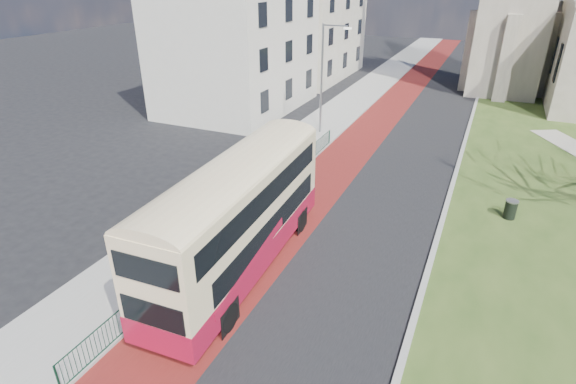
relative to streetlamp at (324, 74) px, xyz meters
The scene contains 12 objects.
ground 19.08m from the streetlamp, 76.42° to the right, with size 160.00×160.00×0.00m, color black.
road_carriageway 7.70m from the streetlamp, 18.88° to the left, with size 9.00×120.00×0.01m, color black.
bus_lane 5.91m from the streetlamp, 32.43° to the left, with size 3.40×120.00×0.01m, color #591414.
pavement_west 5.00m from the streetlamp, 108.07° to the left, with size 4.00×120.00×0.12m, color gray.
kerb_west 5.13m from the streetlamp, 56.03° to the left, with size 0.25×120.00×0.13m, color #999993.
kerb_east 12.07m from the streetlamp, 20.95° to the left, with size 0.25×80.00×0.13m, color #999993.
pedestrian_railing 14.64m from the streetlamp, 84.30° to the right, with size 0.07×24.00×1.12m.
street_block_near 10.62m from the streetlamp, 157.49° to the left, with size 10.30×14.30×13.00m.
street_block_far 22.24m from the streetlamp, 115.76° to the left, with size 10.30×16.30×11.50m.
streetlamp is the anchor object (origin of this frame).
bus 18.62m from the streetlamp, 80.09° to the right, with size 3.13×11.48×4.76m.
litter_bin 16.66m from the streetlamp, 33.33° to the right, with size 0.80×0.80×1.00m.
Camera 1 is at (7.11, -13.81, 11.30)m, focal length 28.00 mm.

